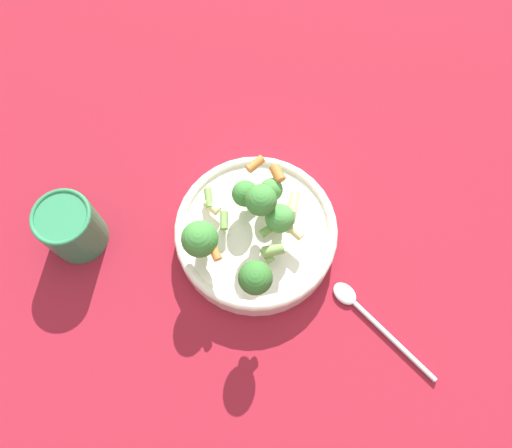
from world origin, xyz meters
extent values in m
plane|color=maroon|center=(0.00, 0.00, 0.00)|extent=(3.00, 3.00, 0.00)
cylinder|color=silver|center=(0.00, 0.00, 0.02)|extent=(0.23, 0.23, 0.04)
torus|color=silver|center=(0.00, 0.00, 0.04)|extent=(0.23, 0.23, 0.01)
cylinder|color=#8CB766|center=(-0.01, 0.03, 0.05)|extent=(0.01, 0.01, 0.02)
sphere|color=#479342|center=(-0.01, 0.03, 0.08)|extent=(0.04, 0.04, 0.04)
cylinder|color=#8CB766|center=(-0.05, 0.00, 0.05)|extent=(0.01, 0.01, 0.01)
sphere|color=#479342|center=(-0.05, 0.00, 0.07)|extent=(0.03, 0.03, 0.03)
cylinder|color=#8CB766|center=(0.08, 0.03, 0.08)|extent=(0.01, 0.01, 0.01)
sphere|color=#33722D|center=(0.08, 0.03, 0.11)|extent=(0.04, 0.04, 0.04)
cylinder|color=#8CB766|center=(-0.03, -0.03, 0.06)|extent=(0.01, 0.01, 0.01)
sphere|color=#3D8438|center=(-0.03, -0.03, 0.08)|extent=(0.04, 0.04, 0.04)
cylinder|color=#8CB766|center=(-0.01, 0.00, 0.08)|extent=(0.01, 0.01, 0.02)
sphere|color=#3D8438|center=(-0.01, 0.00, 0.11)|extent=(0.04, 0.04, 0.04)
cylinder|color=#8CB766|center=(-0.04, 0.00, 0.05)|extent=(0.01, 0.01, 0.01)
sphere|color=#33722D|center=(-0.04, 0.00, 0.07)|extent=(0.03, 0.03, 0.03)
cylinder|color=#8CB766|center=(0.06, -0.05, 0.06)|extent=(0.02, 0.02, 0.02)
sphere|color=#3D8438|center=(0.06, -0.05, 0.09)|extent=(0.05, 0.05, 0.05)
cylinder|color=#729E4C|center=(0.00, 0.02, 0.07)|extent=(0.03, 0.03, 0.01)
cylinder|color=#729E4C|center=(0.03, 0.04, 0.07)|extent=(0.03, 0.03, 0.01)
cylinder|color=#729E4C|center=(0.01, -0.04, 0.06)|extent=(0.03, 0.02, 0.01)
cylinder|color=orange|center=(-0.07, -0.03, 0.09)|extent=(0.03, 0.02, 0.01)
cylinder|color=orange|center=(0.06, -0.03, 0.08)|extent=(0.03, 0.03, 0.01)
cylinder|color=beige|center=(-0.05, 0.03, 0.05)|extent=(0.03, 0.02, 0.01)
cylinder|color=beige|center=(0.00, -0.07, 0.05)|extent=(0.02, 0.02, 0.01)
cylinder|color=#729E4C|center=(0.03, 0.03, 0.06)|extent=(0.02, 0.02, 0.01)
cylinder|color=#729E4C|center=(-0.01, -0.08, 0.06)|extent=(0.03, 0.02, 0.01)
cylinder|color=#729E4C|center=(0.08, 0.04, 0.08)|extent=(0.03, 0.02, 0.01)
cylinder|color=beige|center=(-0.01, 0.05, 0.07)|extent=(0.02, 0.03, 0.01)
cylinder|color=orange|center=(-0.07, 0.00, 0.08)|extent=(0.03, 0.03, 0.01)
cylinder|color=#2D7F51|center=(0.10, -0.23, 0.04)|extent=(0.08, 0.08, 0.08)
torus|color=#2D7F51|center=(0.10, -0.23, 0.08)|extent=(0.08, 0.08, 0.01)
cylinder|color=silver|center=(0.06, 0.23, 0.01)|extent=(0.06, 0.13, 0.01)
ellipsoid|color=silver|center=(0.02, 0.15, 0.01)|extent=(0.04, 0.04, 0.01)
camera|label=1|loc=(0.21, 0.10, 0.68)|focal=35.00mm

